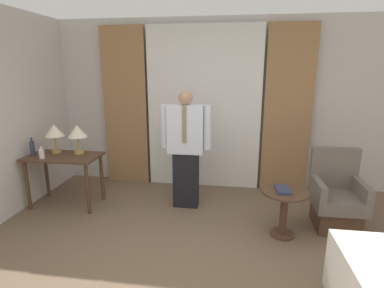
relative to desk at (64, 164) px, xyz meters
name	(u,v)px	position (x,y,z in m)	size (l,w,h in m)	color
wall_back	(204,104)	(1.86, 1.17, 0.73)	(10.00, 0.06, 2.70)	beige
curtain_sheer_center	(204,109)	(1.86, 1.04, 0.67)	(1.81, 0.06, 2.58)	white
curtain_drape_left	(125,108)	(0.56, 1.04, 0.67)	(0.72, 0.06, 2.58)	#997047
curtain_drape_right	(288,111)	(3.17, 1.04, 0.67)	(0.72, 0.06, 2.58)	#997047
desk	(64,164)	(0.00, 0.00, 0.00)	(1.01, 0.56, 0.74)	#4C3323
table_lamp_left	(54,132)	(-0.18, 0.13, 0.43)	(0.27, 0.27, 0.41)	tan
table_lamp_right	(77,132)	(0.18, 0.13, 0.43)	(0.27, 0.27, 0.41)	tan
bottle_near_edge	(42,154)	(-0.20, -0.17, 0.19)	(0.07, 0.07, 0.17)	silver
bottle_by_lamp	(32,148)	(-0.41, -0.06, 0.23)	(0.06, 0.06, 0.26)	#2D3851
person	(186,146)	(1.71, 0.21, 0.27)	(0.70, 0.23, 1.64)	black
armchair	(336,200)	(3.64, -0.09, -0.27)	(0.57, 0.60, 0.96)	#4C3323
side_table	(284,205)	(2.97, -0.41, -0.24)	(0.53, 0.53, 0.56)	#4C3323
book	(283,190)	(2.94, -0.41, -0.04)	(0.16, 0.26, 0.03)	#2D334C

